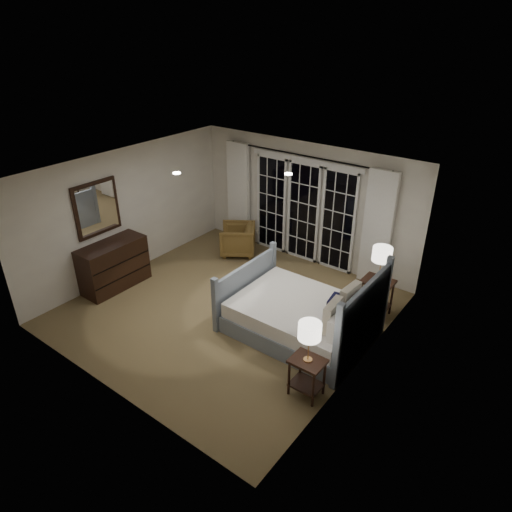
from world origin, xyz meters
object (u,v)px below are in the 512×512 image
Objects in this scene: lamp_left at (310,331)px; armchair at (238,239)px; lamp_right at (382,254)px; bed at (302,316)px; nightstand_left at (307,372)px; nightstand_right at (377,292)px; dresser at (114,265)px.

lamp_left is 4.44m from armchair.
lamp_right reaches higher than armchair.
bed is 1.66m from lamp_right.
lamp_left is (0.00, 0.00, 0.68)m from nightstand_left.
nightstand_left is 0.68m from lamp_left.
bed is 1.43m from nightstand_right.
dresser is at bearing 176.73° from lamp_left.
lamp_left is 2.37m from lamp_right.
lamp_right is 0.85× the size of armchair.
lamp_right is at bearing 59.34° from bed.
bed is 3.57× the size of lamp_right.
lamp_right is at bearing 153.43° from nightstand_right.
nightstand_right is (0.73, 1.23, 0.12)m from bed.
nightstand_left is at bearing -88.79° from nightstand_right.
lamp_right is 3.49m from armchair.
lamp_right is at bearing 25.82° from dresser.
lamp_right is at bearing 49.65° from armchair.
armchair is (-2.64, 1.60, 0.01)m from bed.
lamp_left is at bearing -88.79° from lamp_right.
bed is at bearing -120.66° from nightstand_right.
armchair is (-3.37, 0.37, -0.11)m from nightstand_right.
dresser is at bearing -154.18° from lamp_right.
nightstand_left is at bearing 17.22° from armchair.
bed is 1.38m from nightstand_left.
lamp_left is 0.46× the size of dresser.
armchair is (-3.42, 2.74, -0.05)m from nightstand_left.
bed reaches higher than dresser.
armchair is at bearing 173.75° from nightstand_right.
armchair is at bearing 141.33° from lamp_left.
nightstand_left is 4.38m from armchair.
lamp_right is (0.73, 1.23, 0.84)m from bed.
bed is at bearing 124.30° from lamp_left.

